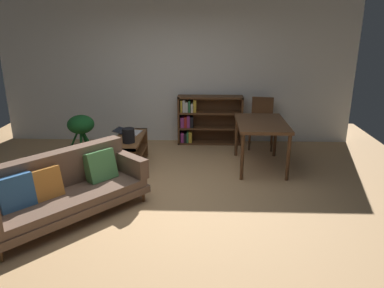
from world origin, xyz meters
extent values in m
plane|color=tan|center=(0.00, 0.00, 0.00)|extent=(8.16, 8.16, 0.00)
cube|color=silver|center=(0.00, 2.70, 1.35)|extent=(6.80, 0.10, 2.70)
cylinder|color=brown|center=(-0.26, -0.05, 0.07)|extent=(0.04, 0.04, 0.13)
cylinder|color=brown|center=(-1.48, -1.40, 0.07)|extent=(0.04, 0.04, 0.13)
cylinder|color=brown|center=(-0.71, 0.35, 0.07)|extent=(0.04, 0.04, 0.13)
cube|color=brown|center=(-1.09, -0.53, 0.18)|extent=(1.86, 1.96, 0.10)
cube|color=brown|center=(-1.09, -0.53, 0.28)|extent=(1.79, 1.88, 0.10)
cube|color=brown|center=(-1.29, -0.35, 0.56)|extent=(1.41, 1.53, 0.45)
cube|color=brown|center=(-0.48, 0.16, 0.46)|extent=(0.61, 0.57, 0.26)
cube|color=#336093|center=(-1.54, -0.86, 0.50)|extent=(0.41, 0.43, 0.40)
cube|color=orange|center=(-1.31, -0.60, 0.49)|extent=(0.40, 0.41, 0.38)
cube|color=#4C894C|center=(-0.81, -0.05, 0.51)|extent=(0.44, 0.46, 0.42)
cube|color=brown|center=(-0.67, 1.72, 0.26)|extent=(0.43, 0.04, 0.51)
cube|color=brown|center=(-0.67, 0.61, 0.26)|extent=(0.43, 0.04, 0.51)
cube|color=brown|center=(-0.67, 1.16, 0.23)|extent=(0.43, 1.11, 0.04)
cube|color=brown|center=(-0.67, 1.16, 0.49)|extent=(0.43, 1.15, 0.04)
cube|color=brown|center=(-0.67, 1.16, 0.02)|extent=(0.43, 1.11, 0.04)
cube|color=silver|center=(-0.65, 1.41, 0.52)|extent=(0.28, 0.35, 0.02)
cube|color=black|center=(-0.86, 1.45, 0.55)|extent=(0.26, 0.33, 0.05)
cylinder|color=black|center=(-0.62, 0.92, 0.63)|extent=(0.19, 0.19, 0.22)
cylinder|color=slate|center=(-0.62, 0.92, 0.67)|extent=(0.11, 0.11, 0.01)
cylinder|color=#333338|center=(-1.53, 1.44, 0.12)|extent=(0.28, 0.28, 0.25)
cylinder|color=#195623|center=(-1.45, 1.43, 0.42)|extent=(0.20, 0.06, 0.35)
cylinder|color=#195623|center=(-1.52, 1.52, 0.41)|extent=(0.07, 0.20, 0.36)
cylinder|color=#195623|center=(-1.64, 1.46, 0.45)|extent=(0.25, 0.08, 0.42)
cylinder|color=#195623|center=(-1.53, 1.38, 0.43)|extent=(0.05, 0.16, 0.38)
ellipsoid|color=#195623|center=(-1.53, 1.44, 0.65)|extent=(0.45, 0.45, 0.31)
cylinder|color=#56351E|center=(1.12, 1.79, 0.36)|extent=(0.06, 0.06, 0.72)
cylinder|color=#56351E|center=(1.12, 0.72, 0.36)|extent=(0.06, 0.06, 0.72)
cylinder|color=#56351E|center=(1.81, 1.79, 0.36)|extent=(0.06, 0.06, 0.72)
cylinder|color=#56351E|center=(1.81, 0.72, 0.36)|extent=(0.06, 0.06, 0.72)
cube|color=#56351E|center=(1.47, 1.26, 0.75)|extent=(0.79, 1.17, 0.05)
cylinder|color=#56351E|center=(1.80, 2.03, 0.23)|extent=(0.04, 0.04, 0.46)
cylinder|color=#56351E|center=(1.39, 2.09, 0.23)|extent=(0.04, 0.04, 0.46)
cylinder|color=#56351E|center=(1.86, 2.40, 0.23)|extent=(0.04, 0.04, 0.46)
cylinder|color=#56351E|center=(1.45, 2.46, 0.23)|extent=(0.04, 0.04, 0.46)
cube|color=#56351E|center=(1.63, 2.25, 0.48)|extent=(0.51, 0.48, 0.04)
cube|color=#56351E|center=(1.66, 2.43, 0.72)|extent=(0.40, 0.10, 0.44)
cube|color=#56351E|center=(0.05, 2.49, 0.47)|extent=(0.04, 0.29, 0.95)
cube|color=#56351E|center=(1.27, 2.49, 0.47)|extent=(0.04, 0.29, 0.95)
cube|color=#56351E|center=(0.66, 2.49, 0.93)|extent=(1.25, 0.29, 0.04)
cube|color=#56351E|center=(0.66, 2.49, 0.02)|extent=(1.25, 0.29, 0.04)
cube|color=#56351E|center=(0.66, 2.62, 0.47)|extent=(1.22, 0.04, 0.95)
cube|color=#56351E|center=(0.66, 2.49, 0.32)|extent=(1.22, 0.28, 0.04)
cube|color=#56351E|center=(0.66, 2.49, 0.62)|extent=(1.22, 0.28, 0.04)
cube|color=#993884|center=(0.12, 2.47, 0.13)|extent=(0.06, 0.20, 0.19)
cube|color=black|center=(0.18, 2.48, 0.13)|extent=(0.04, 0.24, 0.18)
cube|color=#337F47|center=(0.23, 2.48, 0.14)|extent=(0.03, 0.22, 0.21)
cube|color=gold|center=(0.28, 2.47, 0.14)|extent=(0.06, 0.20, 0.21)
cube|color=#993884|center=(0.12, 2.48, 0.44)|extent=(0.07, 0.22, 0.20)
cube|color=red|center=(0.19, 2.47, 0.44)|extent=(0.05, 0.20, 0.21)
cube|color=#993884|center=(0.24, 2.48, 0.45)|extent=(0.06, 0.23, 0.23)
cube|color=black|center=(0.31, 2.47, 0.44)|extent=(0.06, 0.20, 0.21)
cube|color=gold|center=(0.11, 2.46, 0.76)|extent=(0.04, 0.18, 0.23)
cube|color=silver|center=(0.16, 2.47, 0.76)|extent=(0.05, 0.18, 0.23)
cube|color=silver|center=(0.21, 2.47, 0.74)|extent=(0.05, 0.21, 0.20)
cube|color=#337F47|center=(0.26, 2.47, 0.75)|extent=(0.03, 0.20, 0.22)
cube|color=silver|center=(0.31, 2.47, 0.72)|extent=(0.04, 0.20, 0.16)
cube|color=gold|center=(0.36, 2.47, 0.76)|extent=(0.05, 0.19, 0.24)
camera|label=1|loc=(0.54, -4.49, 2.29)|focal=34.52mm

